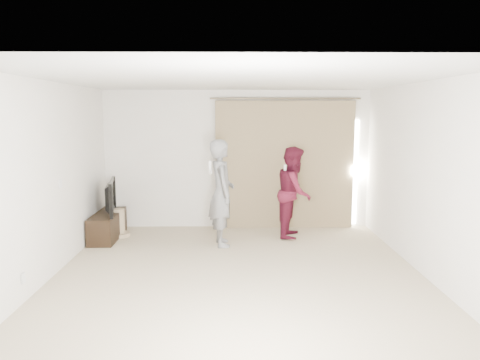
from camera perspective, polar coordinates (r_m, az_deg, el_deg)
name	(u,v)px	position (r m, az deg, el deg)	size (l,w,h in m)	color
floor	(238,275)	(6.46, -0.18, -11.52)	(5.50, 5.50, 0.00)	tan
wall_back	(237,159)	(8.88, -0.39, 2.52)	(5.00, 0.04, 2.60)	silver
wall_left	(48,181)	(6.61, -22.41, -0.09)	(0.04, 5.50, 2.60)	silver
ceiling	(238,80)	(6.10, -0.20, 12.14)	(5.00, 5.50, 0.01)	silver
curtain	(285,165)	(8.87, 5.53, 1.85)	(2.80, 0.11, 2.46)	#9C895F
tv_console	(108,226)	(8.51, -15.85, -5.39)	(0.41, 1.17, 0.45)	black
tv	(106,197)	(8.40, -15.98, -1.96)	(1.01, 0.13, 0.58)	black
scratching_post	(119,225)	(8.60, -14.54, -5.36)	(0.37, 0.37, 0.50)	tan
person_man	(222,193)	(7.67, -2.26, -1.57)	(0.53, 0.71, 1.76)	slate
person_woman	(294,192)	(8.27, 6.62, -1.46)	(0.77, 0.90, 1.60)	#571326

